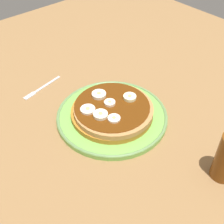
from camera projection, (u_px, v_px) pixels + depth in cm
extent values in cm
cube|color=olive|center=(112.00, 122.00, 74.15)|extent=(140.00, 140.00, 3.00)
cylinder|color=#72B74C|center=(112.00, 116.00, 72.74)|extent=(27.31, 27.31, 1.21)
torus|color=#658B50|center=(112.00, 115.00, 72.45)|extent=(27.34, 27.34, 0.84)
cylinder|color=#AF7323|center=(111.00, 111.00, 72.09)|extent=(20.11, 20.11, 1.34)
cylinder|color=#B37E46|center=(115.00, 108.00, 70.87)|extent=(19.21, 19.21, 1.34)
cylinder|color=#592B0A|center=(112.00, 106.00, 70.47)|extent=(18.29, 18.29, 0.16)
cylinder|color=#FBE3C0|center=(109.00, 103.00, 70.66)|extent=(2.73, 2.73, 0.85)
cylinder|color=tan|center=(109.00, 102.00, 70.35)|extent=(0.76, 0.76, 0.08)
cylinder|color=#F2E0C5|center=(88.00, 110.00, 69.00)|extent=(3.56, 3.56, 0.73)
cylinder|color=tan|center=(88.00, 108.00, 68.73)|extent=(1.00, 1.00, 0.08)
cylinder|color=#EDE2C2|center=(100.00, 94.00, 73.03)|extent=(3.59, 3.59, 0.98)
cylinder|color=tan|center=(100.00, 93.00, 72.67)|extent=(1.01, 1.01, 0.08)
cylinder|color=#F1F1B5|center=(130.00, 97.00, 72.19)|extent=(3.23, 3.23, 0.96)
cylinder|color=tan|center=(130.00, 96.00, 71.84)|extent=(0.90, 0.90, 0.08)
cylinder|color=beige|center=(101.00, 115.00, 67.52)|extent=(3.42, 3.42, 0.93)
cylinder|color=tan|center=(100.00, 113.00, 67.18)|extent=(0.96, 0.96, 0.08)
cylinder|color=#EDE0C5|center=(114.00, 119.00, 66.80)|extent=(2.95, 2.95, 0.65)
cylinder|color=tan|center=(114.00, 117.00, 66.56)|extent=(0.83, 0.83, 0.08)
cube|color=silver|center=(47.00, 84.00, 83.08)|extent=(2.51, 9.46, 0.50)
cube|color=silver|center=(30.00, 95.00, 79.27)|extent=(1.91, 3.68, 0.50)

